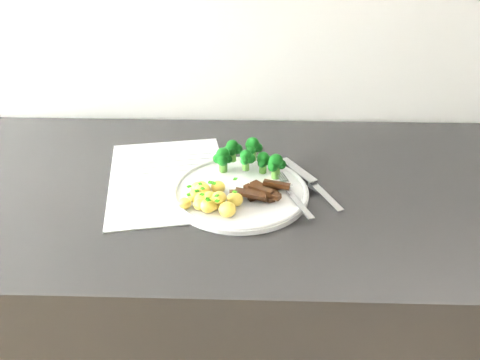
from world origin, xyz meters
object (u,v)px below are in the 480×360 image
(counter, at_px, (210,350))
(fork, at_px, (295,197))
(beef_strips, at_px, (261,191))
(knife, at_px, (317,189))
(recipe_paper, at_px, (169,178))
(potatoes, at_px, (209,197))
(broccoli, at_px, (248,155))
(plate, at_px, (240,191))

(counter, relative_size, fork, 15.46)
(beef_strips, height_order, knife, beef_strips)
(recipe_paper, bearing_deg, potatoes, -47.71)
(potatoes, distance_m, fork, 0.15)
(counter, distance_m, broccoli, 0.50)
(plate, distance_m, fork, 0.10)
(broccoli, distance_m, fork, 0.14)
(recipe_paper, distance_m, beef_strips, 0.19)
(broccoli, height_order, beef_strips, broccoli)
(fork, bearing_deg, potatoes, -176.12)
(recipe_paper, height_order, knife, knife)
(fork, bearing_deg, plate, 160.82)
(fork, xyz_separation_m, knife, (0.04, 0.04, -0.01))
(recipe_paper, height_order, potatoes, potatoes)
(recipe_paper, xyz_separation_m, plate, (0.14, -0.05, 0.01))
(counter, bearing_deg, potatoes, -75.59)
(recipe_paper, xyz_separation_m, beef_strips, (0.17, -0.07, 0.02))
(plate, relative_size, broccoli, 1.80)
(plate, bearing_deg, recipe_paper, 159.85)
(beef_strips, distance_m, knife, 0.11)
(recipe_paper, bearing_deg, broccoli, 7.81)
(plate, bearing_deg, beef_strips, -26.60)
(recipe_paper, height_order, broccoli, broccoli)
(broccoli, xyz_separation_m, potatoes, (-0.06, -0.11, -0.02))
(broccoli, relative_size, fork, 0.89)
(broccoli, bearing_deg, plate, -99.59)
(fork, bearing_deg, recipe_paper, 160.25)
(counter, distance_m, beef_strips, 0.48)
(beef_strips, relative_size, knife, 0.58)
(counter, height_order, beef_strips, beef_strips)
(knife, bearing_deg, counter, 175.54)
(counter, relative_size, broccoli, 17.33)
(plate, bearing_deg, counter, 160.24)
(beef_strips, height_order, fork, beef_strips)
(broccoli, bearing_deg, counter, -150.68)
(counter, xyz_separation_m, beef_strips, (0.11, -0.04, 0.47))
(counter, relative_size, plate, 9.64)
(beef_strips, bearing_deg, plate, 153.40)
(counter, bearing_deg, broccoli, 29.32)
(counter, height_order, knife, knife)
(counter, distance_m, recipe_paper, 0.46)
(counter, xyz_separation_m, fork, (0.17, -0.06, 0.47))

